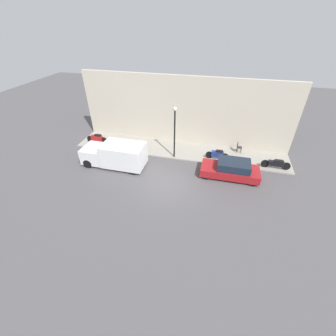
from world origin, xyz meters
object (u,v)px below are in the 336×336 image
Objects in this scene: streetlamp at (175,127)px; motorcycle_red at (97,138)px; motorcycle_black at (276,164)px; parked_car at (231,169)px; cafe_chair at (239,147)px; motorcycle_blue at (217,154)px; delivery_van at (115,154)px.

motorcycle_red is at bearing 85.34° from streetlamp.
motorcycle_red is (0.39, 15.17, 0.05)m from motorcycle_black.
parked_car is 4.62× the size of cafe_chair.
cafe_chair is at bearing 56.22° from motorcycle_black.
motorcycle_red is (2.14, 11.84, -0.05)m from parked_car.
parked_car is 3.63m from cafe_chair.
cafe_chair is (1.57, -1.65, 0.08)m from motorcycle_blue.
streetlamp is (1.54, 4.55, 2.14)m from parked_car.
streetlamp is at bearing 71.27° from parked_car.
parked_car reaches higher than motorcycle_black.
motorcycle_red is at bearing 79.77° from parked_car.
streetlamp reaches higher than delivery_van.
streetlamp is at bearing 97.84° from motorcycle_blue.
streetlamp is (2.16, -4.21, 1.81)m from delivery_van.
motorcycle_black is (1.74, -3.33, -0.11)m from parked_car.
delivery_van is 2.44× the size of motorcycle_red.
motorcycle_blue is at bearing -82.16° from streetlamp.
motorcycle_blue is (2.64, -7.67, -0.42)m from delivery_van.
cafe_chair is (2.05, -5.12, -2.15)m from streetlamp.
parked_car is 12.03m from motorcycle_red.
motorcycle_blue is at bearing -90.63° from motorcycle_red.
motorcycle_blue is 4.15m from streetlamp.
delivery_van is 10.24m from cafe_chair.
parked_car is 3.76m from motorcycle_black.
motorcycle_black is 3.32m from cafe_chair.
motorcycle_blue is 4.42m from motorcycle_black.
motorcycle_red is at bearing 48.22° from delivery_van.
cafe_chair reaches higher than motorcycle_red.
motorcycle_blue is 0.44× the size of streetlamp.
delivery_van is 2.65× the size of motorcycle_blue.
delivery_van is (-0.62, 8.76, 0.33)m from parked_car.
delivery_van is at bearing 109.00° from motorcycle_blue.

